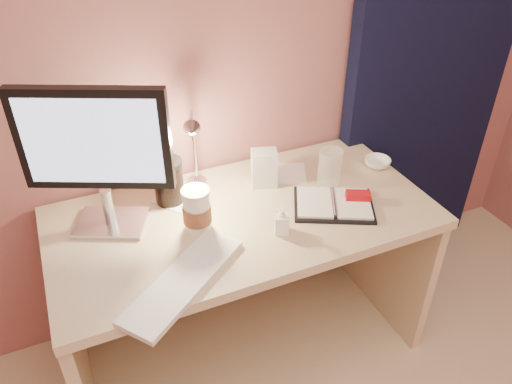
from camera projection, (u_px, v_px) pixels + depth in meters
name	position (u px, v px, depth m)	size (l,w,h in m)	color
room	(418.00, 46.00, 2.15)	(3.50, 3.50, 3.50)	#C6B28E
desk	(237.00, 248.00, 2.02)	(1.40, 0.70, 0.73)	#C2AF89
monitor	(97.00, 148.00, 1.60)	(0.46, 0.26, 0.52)	silver
keyboard	(184.00, 280.00, 1.53)	(0.48, 0.14, 0.02)	silver
planner	(336.00, 203.00, 1.87)	(0.36, 0.33, 0.05)	black
paper_b	(286.00, 173.00, 2.06)	(0.16, 0.16, 0.00)	white
paper_c	(179.00, 197.00, 1.91)	(0.16, 0.16, 0.00)	white
coffee_cup	(197.00, 211.00, 1.72)	(0.10, 0.10, 0.16)	white
clear_cup	(330.00, 169.00, 1.94)	(0.09, 0.09, 0.16)	white
bowl	(377.00, 163.00, 2.10)	(0.11, 0.11, 0.03)	white
lotion_bottle	(282.00, 220.00, 1.71)	(0.05, 0.05, 0.11)	white
dark_jar	(169.00, 183.00, 1.86)	(0.11, 0.11, 0.16)	black
product_box	(264.00, 168.00, 1.95)	(0.10, 0.08, 0.15)	silver
desk_lamp	(207.00, 145.00, 1.83)	(0.12, 0.21, 0.34)	silver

